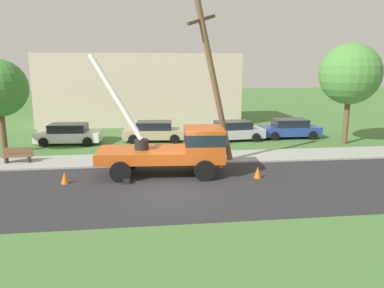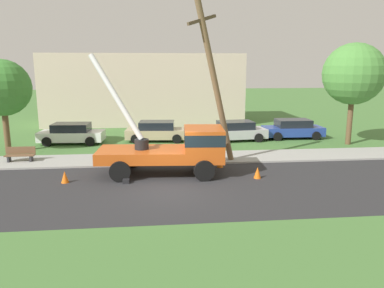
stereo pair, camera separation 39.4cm
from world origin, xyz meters
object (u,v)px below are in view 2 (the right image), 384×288
object	(u,v)px
traffic_cone_ahead	(257,173)
traffic_cone_behind	(65,177)
traffic_cone_curbside	(220,162)
roadside_tree_far	(2,88)
parked_sedan_tan	(157,131)
roadside_tree_near	(354,74)
parked_sedan_blue	(293,129)
park_bench	(20,155)
utility_truck	(178,147)
parked_sedan_silver	(235,131)
parked_sedan_white	(72,133)
leaning_utility_pole	(215,83)

from	to	relation	value
traffic_cone_ahead	traffic_cone_behind	world-z (taller)	same
traffic_cone_curbside	roadside_tree_far	xyz separation A→B (m)	(-12.64, 4.89, 3.74)
parked_sedan_tan	roadside_tree_near	world-z (taller)	roadside_tree_near
parked_sedan_blue	roadside_tree_near	bearing A→B (deg)	-39.97
park_bench	roadside_tree_near	distance (m)	21.56
park_bench	roadside_tree_far	size ratio (longest dim) A/B	0.28
utility_truck	traffic_cone_curbside	distance (m)	2.80
parked_sedan_silver	roadside_tree_near	bearing A→B (deg)	-15.43
traffic_cone_curbside	parked_sedan_white	xyz separation A→B (m)	(-9.20, 7.29, 0.43)
parked_sedan_blue	utility_truck	bearing A→B (deg)	-137.09
parked_sedan_tan	roadside_tree_far	size ratio (longest dim) A/B	0.79
parked_sedan_tan	parked_sedan_blue	size ratio (longest dim) A/B	1.03
roadside_tree_near	parked_sedan_tan	bearing A→B (deg)	168.92
parked_sedan_silver	roadside_tree_near	distance (m)	8.81
utility_truck	park_bench	size ratio (longest dim) A/B	4.21
roadside_tree_far	parked_sedan_blue	bearing A→B (deg)	7.78
traffic_cone_behind	parked_sedan_white	distance (m)	9.37
utility_truck	roadside_tree_near	world-z (taller)	roadside_tree_near
roadside_tree_far	parked_sedan_silver	bearing A→B (deg)	8.33
utility_truck	traffic_cone_behind	bearing A→B (deg)	-170.31
parked_sedan_blue	roadside_tree_far	xyz separation A→B (m)	(-19.53, -2.67, 3.31)
parked_sedan_blue	parked_sedan_silver	bearing A→B (deg)	-174.09
traffic_cone_ahead	roadside_tree_near	xyz separation A→B (m)	(8.48, 7.21, 4.51)
parked_sedan_silver	park_bench	distance (m)	14.29
utility_truck	parked_sedan_blue	distance (m)	12.64
traffic_cone_curbside	parked_sedan_tan	world-z (taller)	parked_sedan_tan
utility_truck	roadside_tree_far	distance (m)	12.16
leaning_utility_pole	traffic_cone_behind	world-z (taller)	leaning_utility_pole
traffic_cone_ahead	roadside_tree_near	world-z (taller)	roadside_tree_near
utility_truck	parked_sedan_white	distance (m)	10.80
traffic_cone_behind	roadside_tree_far	xyz separation A→B (m)	(-4.94, 6.84, 3.74)
utility_truck	parked_sedan_silver	world-z (taller)	utility_truck
parked_sedan_white	roadside_tree_far	distance (m)	5.34
parked_sedan_tan	traffic_cone_behind	bearing A→B (deg)	-114.91
traffic_cone_curbside	traffic_cone_ahead	bearing A→B (deg)	-56.61
roadside_tree_near	roadside_tree_far	distance (m)	22.57
traffic_cone_behind	roadside_tree_near	world-z (taller)	roadside_tree_near
traffic_cone_behind	leaning_utility_pole	bearing A→B (deg)	18.59
traffic_cone_ahead	parked_sedan_silver	size ratio (longest dim) A/B	0.12
traffic_cone_behind	parked_sedan_blue	xyz separation A→B (m)	(14.59, 9.51, 0.43)
leaning_utility_pole	utility_truck	bearing A→B (deg)	-142.93
traffic_cone_behind	traffic_cone_curbside	xyz separation A→B (m)	(7.70, 1.94, 0.00)
traffic_cone_curbside	roadside_tree_near	size ratio (longest dim) A/B	0.08
park_bench	traffic_cone_behind	bearing A→B (deg)	-50.84
parked_sedan_tan	park_bench	size ratio (longest dim) A/B	2.84
leaning_utility_pole	traffic_cone_ahead	distance (m)	5.29
leaning_utility_pole	traffic_cone_curbside	world-z (taller)	leaning_utility_pole
utility_truck	leaning_utility_pole	size ratio (longest dim) A/B	0.77
leaning_utility_pole	traffic_cone_behind	xyz separation A→B (m)	(-7.46, -2.51, -4.19)
parked_sedan_silver	roadside_tree_far	distance (m)	15.55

